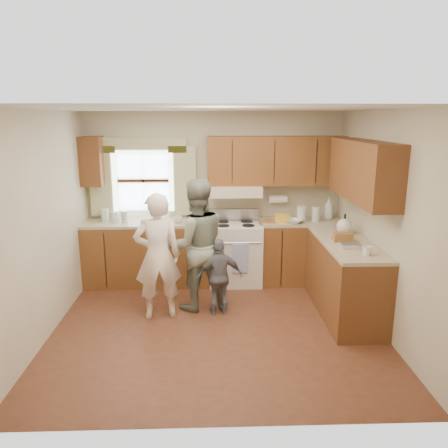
{
  "coord_description": "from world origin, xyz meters",
  "views": [
    {
      "loc": [
        -0.08,
        -4.75,
        2.41
      ],
      "look_at": [
        0.1,
        0.4,
        1.15
      ],
      "focal_mm": 35.0,
      "sensor_mm": 36.0,
      "label": 1
    }
  ],
  "objects_px": {
    "stove": "(235,252)",
    "child": "(220,277)",
    "woman_right": "(196,245)",
    "woman_left": "(158,256)"
  },
  "relations": [
    {
      "from": "stove",
      "to": "woman_left",
      "type": "bearing_deg",
      "value": -131.51
    },
    {
      "from": "stove",
      "to": "woman_left",
      "type": "relative_size",
      "value": 0.69
    },
    {
      "from": "stove",
      "to": "child",
      "type": "xyz_separation_m",
      "value": [
        -0.26,
        -1.08,
        0.02
      ]
    },
    {
      "from": "woman_left",
      "to": "child",
      "type": "height_order",
      "value": "woman_left"
    },
    {
      "from": "woman_left",
      "to": "stove",
      "type": "bearing_deg",
      "value": -141.51
    },
    {
      "from": "child",
      "to": "woman_right",
      "type": "bearing_deg",
      "value": -43.67
    },
    {
      "from": "child",
      "to": "woman_left",
      "type": "bearing_deg",
      "value": -4.82
    },
    {
      "from": "stove",
      "to": "woman_right",
      "type": "distance_m",
      "value": 1.1
    },
    {
      "from": "woman_right",
      "to": "woman_left",
      "type": "bearing_deg",
      "value": 14.8
    },
    {
      "from": "stove",
      "to": "child",
      "type": "bearing_deg",
      "value": -103.29
    }
  ]
}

